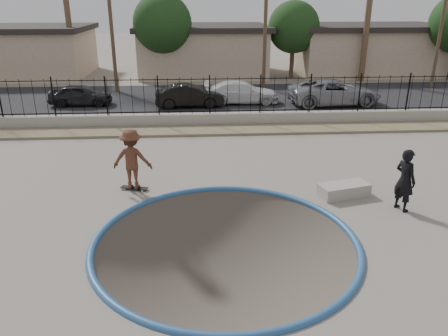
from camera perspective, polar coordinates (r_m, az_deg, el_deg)
ground at (r=23.95m, az=-1.95°, el=4.19°), size 120.00×120.00×2.20m
bowl_pit at (r=11.56m, az=0.20°, el=-9.71°), size 6.84×6.84×1.80m
coping_ring at (r=11.56m, az=0.20°, el=-9.71°), size 7.04×7.04×0.20m
rock_strip at (r=20.94m, az=-1.73°, el=4.95°), size 42.00×1.60×0.11m
retaining_wall at (r=21.93m, az=-1.84°, el=6.38°), size 42.00×0.45×0.60m
fence at (r=21.65m, az=-1.88°, el=9.45°), size 40.00×0.04×1.80m
street at (r=28.51m, az=-2.32°, el=9.30°), size 90.00×8.00×0.04m
house_west at (r=40.22m, az=-25.35°, el=13.70°), size 11.60×8.60×3.90m
house_center at (r=37.59m, az=-2.79°, el=15.24°), size 10.60×8.60×3.90m
house_east at (r=40.36m, az=18.22°, el=14.67°), size 12.60×8.60×3.90m
utility_pole_left at (r=30.37m, az=-14.59°, el=18.34°), size 1.70×0.24×9.00m
utility_pole_mid at (r=30.26m, az=5.47°, el=19.36°), size 1.70×0.24×9.50m
utility_pole_right at (r=34.24m, az=26.68°, el=17.12°), size 1.70×0.24×9.00m
street_tree_left at (r=34.00m, az=-8.06°, el=18.17°), size 4.32×4.32×6.36m
street_tree_mid at (r=35.78m, az=9.09°, el=17.70°), size 3.96×3.96×5.83m
skater at (r=14.49m, az=-11.90°, el=0.80°), size 1.35×0.88×1.98m
skateboard at (r=14.83m, az=-11.63°, el=-2.55°), size 0.95×0.46×0.08m
videographer at (r=13.91m, az=22.56°, el=-1.47°), size 0.70×0.82×1.91m
concrete_ledge at (r=14.57m, az=15.37°, el=-2.77°), size 1.72×1.08×0.40m
car_a at (r=27.26m, az=-18.23°, el=9.06°), size 3.61×1.49×1.23m
car_b at (r=25.61m, az=-4.51°, el=9.39°), size 3.99×1.57×1.29m
car_c at (r=26.55m, az=2.31°, el=9.87°), size 4.49×1.90×1.29m
car_d at (r=26.90m, az=14.21°, el=9.61°), size 5.55×2.88×1.50m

